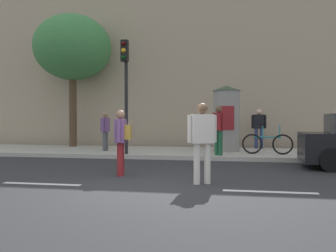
{
  "coord_description": "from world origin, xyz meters",
  "views": [
    {
      "loc": [
        1.73,
        -7.31,
        1.43
      ],
      "look_at": [
        0.03,
        2.0,
        1.23
      ],
      "focal_mm": 39.22,
      "sensor_mm": 36.0,
      "label": 1
    }
  ],
  "objects_px": {
    "pedestrian_in_light_jacket": "(202,135)",
    "pedestrian_tallest": "(121,136)",
    "traffic_light": "(125,77)",
    "street_tree": "(73,48)",
    "poster_column": "(226,118)",
    "pedestrian_with_backpack": "(219,127)",
    "pedestrian_in_red_top": "(259,125)",
    "bicycle_leaning": "(267,143)",
    "pedestrian_near_pole": "(105,129)"
  },
  "relations": [
    {
      "from": "street_tree",
      "to": "pedestrian_in_red_top",
      "type": "xyz_separation_m",
      "value": [
        8.26,
        0.26,
        -3.49
      ]
    },
    {
      "from": "poster_column",
      "to": "pedestrian_in_light_jacket",
      "type": "bearing_deg",
      "value": -93.39
    },
    {
      "from": "street_tree",
      "to": "pedestrian_near_pole",
      "type": "height_order",
      "value": "street_tree"
    },
    {
      "from": "street_tree",
      "to": "pedestrian_near_pole",
      "type": "bearing_deg",
      "value": -40.27
    },
    {
      "from": "pedestrian_in_light_jacket",
      "to": "pedestrian_with_backpack",
      "type": "height_order",
      "value": "pedestrian_with_backpack"
    },
    {
      "from": "pedestrian_near_pole",
      "to": "poster_column",
      "type": "bearing_deg",
      "value": 7.83
    },
    {
      "from": "pedestrian_in_light_jacket",
      "to": "pedestrian_tallest",
      "type": "distance_m",
      "value": 2.23
    },
    {
      "from": "bicycle_leaning",
      "to": "pedestrian_near_pole",
      "type": "bearing_deg",
      "value": 177.04
    },
    {
      "from": "pedestrian_in_light_jacket",
      "to": "pedestrian_in_red_top",
      "type": "xyz_separation_m",
      "value": [
        1.7,
        7.95,
        0.07
      ]
    },
    {
      "from": "poster_column",
      "to": "pedestrian_with_backpack",
      "type": "relative_size",
      "value": 1.5
    },
    {
      "from": "pedestrian_in_red_top",
      "to": "pedestrian_with_backpack",
      "type": "distance_m",
      "value": 3.52
    },
    {
      "from": "pedestrian_with_backpack",
      "to": "pedestrian_tallest",
      "type": "bearing_deg",
      "value": -119.28
    },
    {
      "from": "pedestrian_with_backpack",
      "to": "street_tree",
      "type": "bearing_deg",
      "value": 156.62
    },
    {
      "from": "street_tree",
      "to": "pedestrian_with_backpack",
      "type": "height_order",
      "value": "street_tree"
    },
    {
      "from": "street_tree",
      "to": "pedestrian_in_red_top",
      "type": "height_order",
      "value": "street_tree"
    },
    {
      "from": "pedestrian_tallest",
      "to": "pedestrian_in_red_top",
      "type": "bearing_deg",
      "value": 62.11
    },
    {
      "from": "street_tree",
      "to": "bicycle_leaning",
      "type": "bearing_deg",
      "value": -14.74
    },
    {
      "from": "street_tree",
      "to": "pedestrian_in_light_jacket",
      "type": "xyz_separation_m",
      "value": [
        6.55,
        -7.69,
        -3.56
      ]
    },
    {
      "from": "pedestrian_tallest",
      "to": "pedestrian_in_red_top",
      "type": "xyz_separation_m",
      "value": [
        3.78,
        7.14,
        0.15
      ]
    },
    {
      "from": "poster_column",
      "to": "pedestrian_in_red_top",
      "type": "xyz_separation_m",
      "value": [
        1.32,
        1.51,
        -0.31
      ]
    },
    {
      "from": "poster_column",
      "to": "pedestrian_in_light_jacket",
      "type": "xyz_separation_m",
      "value": [
        -0.38,
        -6.44,
        -0.38
      ]
    },
    {
      "from": "traffic_light",
      "to": "bicycle_leaning",
      "type": "bearing_deg",
      "value": 10.13
    },
    {
      "from": "traffic_light",
      "to": "pedestrian_with_backpack",
      "type": "xyz_separation_m",
      "value": [
        3.28,
        0.2,
        -1.74
      ]
    },
    {
      "from": "poster_column",
      "to": "pedestrian_with_backpack",
      "type": "xyz_separation_m",
      "value": [
        -0.23,
        -1.66,
        -0.3
      ]
    },
    {
      "from": "poster_column",
      "to": "pedestrian_with_backpack",
      "type": "distance_m",
      "value": 1.7
    },
    {
      "from": "street_tree",
      "to": "pedestrian_in_red_top",
      "type": "relative_size",
      "value": 3.59
    },
    {
      "from": "poster_column",
      "to": "street_tree",
      "type": "bearing_deg",
      "value": 169.83
    },
    {
      "from": "street_tree",
      "to": "pedestrian_near_pole",
      "type": "relative_size",
      "value": 3.98
    },
    {
      "from": "pedestrian_tallest",
      "to": "bicycle_leaning",
      "type": "height_order",
      "value": "pedestrian_tallest"
    },
    {
      "from": "poster_column",
      "to": "bicycle_leaning",
      "type": "xyz_separation_m",
      "value": [
        1.46,
        -0.97,
        -0.91
      ]
    },
    {
      "from": "street_tree",
      "to": "pedestrian_with_backpack",
      "type": "relative_size",
      "value": 3.5
    },
    {
      "from": "pedestrian_with_backpack",
      "to": "bicycle_leaning",
      "type": "height_order",
      "value": "pedestrian_with_backpack"
    },
    {
      "from": "traffic_light",
      "to": "pedestrian_in_light_jacket",
      "type": "relative_size",
      "value": 2.29
    },
    {
      "from": "street_tree",
      "to": "traffic_light",
      "type": "bearing_deg",
      "value": -42.12
    },
    {
      "from": "pedestrian_in_red_top",
      "to": "pedestrian_tallest",
      "type": "bearing_deg",
      "value": -117.89
    },
    {
      "from": "traffic_light",
      "to": "pedestrian_in_red_top",
      "type": "xyz_separation_m",
      "value": [
        4.83,
        3.36,
        -1.75
      ]
    },
    {
      "from": "pedestrian_in_light_jacket",
      "to": "pedestrian_tallest",
      "type": "relative_size",
      "value": 1.08
    },
    {
      "from": "bicycle_leaning",
      "to": "poster_column",
      "type": "bearing_deg",
      "value": 146.53
    },
    {
      "from": "traffic_light",
      "to": "pedestrian_in_light_jacket",
      "type": "height_order",
      "value": "traffic_light"
    },
    {
      "from": "pedestrian_with_backpack",
      "to": "pedestrian_near_pole",
      "type": "bearing_deg",
      "value": 167.29
    },
    {
      "from": "traffic_light",
      "to": "street_tree",
      "type": "distance_m",
      "value": 4.94
    },
    {
      "from": "pedestrian_near_pole",
      "to": "pedestrian_with_backpack",
      "type": "xyz_separation_m",
      "value": [
        4.48,
        -1.01,
        0.13
      ]
    },
    {
      "from": "pedestrian_with_backpack",
      "to": "bicycle_leaning",
      "type": "distance_m",
      "value": 1.92
    },
    {
      "from": "traffic_light",
      "to": "bicycle_leaning",
      "type": "distance_m",
      "value": 5.57
    },
    {
      "from": "pedestrian_tallest",
      "to": "pedestrian_near_pole",
      "type": "relative_size",
      "value": 1.09
    },
    {
      "from": "poster_column",
      "to": "pedestrian_tallest",
      "type": "relative_size",
      "value": 1.56
    },
    {
      "from": "pedestrian_in_light_jacket",
      "to": "traffic_light",
      "type": "bearing_deg",
      "value": 124.29
    },
    {
      "from": "poster_column",
      "to": "bicycle_leaning",
      "type": "distance_m",
      "value": 1.97
    },
    {
      "from": "traffic_light",
      "to": "pedestrian_tallest",
      "type": "xyz_separation_m",
      "value": [
        1.05,
        -3.78,
        -1.9
      ]
    },
    {
      "from": "street_tree",
      "to": "bicycle_leaning",
      "type": "xyz_separation_m",
      "value": [
        8.4,
        -2.21,
        -4.08
      ]
    }
  ]
}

